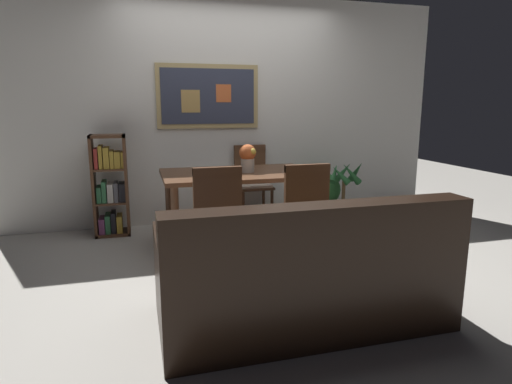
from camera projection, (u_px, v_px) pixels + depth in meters
name	position (u px, v px, depth m)	size (l,w,h in m)	color
ground_plane	(262.00, 256.00, 3.98)	(12.00, 12.00, 0.00)	#B7B2A8
wall_back_with_painting	(228.00, 111.00, 5.06)	(5.20, 0.14, 2.60)	silver
dining_table	(238.00, 181.00, 4.23)	(1.47, 0.91, 0.73)	brown
dining_chair_far_right	(252.00, 177.00, 5.07)	(0.40, 0.41, 0.91)	brown
dining_chair_near_left	(216.00, 211.00, 3.46)	(0.40, 0.41, 0.91)	brown
dining_chair_near_right	(302.00, 207.00, 3.61)	(0.40, 0.41, 0.91)	brown
leather_couch	(304.00, 277.00, 2.70)	(1.80, 0.84, 0.84)	black
bookshelf	(111.00, 187.00, 4.56)	(0.36, 0.28, 1.07)	brown
potted_ivy	(324.00, 193.00, 5.19)	(0.39, 0.39, 0.60)	brown
potted_palm	(344.00, 198.00, 4.97)	(0.39, 0.38, 0.77)	#4C4742
flower_vase	(248.00, 157.00, 4.18)	(0.17, 0.17, 0.27)	beige
tv_remote	(293.00, 172.00, 4.15)	(0.08, 0.16, 0.02)	black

